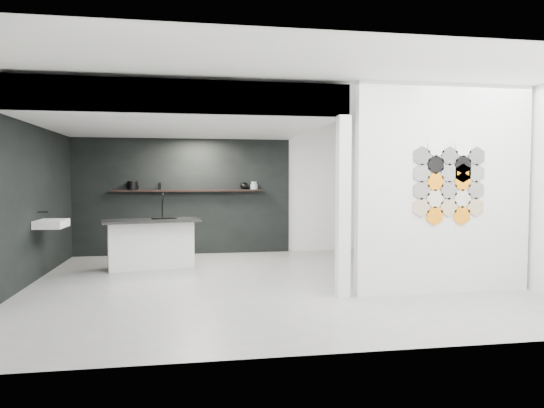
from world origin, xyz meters
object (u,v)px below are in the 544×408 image
Objects in this scene: kettle at (244,186)px; glass_vase at (254,185)px; utensil_cup at (137,187)px; partition_panel at (444,189)px; stockpot at (132,185)px; bottle_dark at (160,186)px; kitchen_island at (151,243)px; glass_bowl at (254,187)px; wall_basin at (52,224)px.

glass_vase is at bearing 8.83° from kettle.
glass_vase is at bearing 0.00° from utensil_cup.
partition_panel is at bearing -41.20° from utensil_cup.
stockpot is 1.49× the size of bottle_dark.
glass_vase reaches higher than kitchen_island.
kettle is (-2.27, 3.87, -0.01)m from partition_panel.
stockpot is 1.40× the size of glass_bowl.
bottle_dark is at bearing 135.78° from partition_panel.
kettle is at bearing 26.78° from kitchen_island.
wall_basin is at bearing -138.26° from kettle.
kettle is at bearing 180.00° from glass_vase.
wall_basin is 6.28× the size of utensil_cup.
stockpot is 0.53m from bottle_dark.
stockpot is 1.21× the size of kettle.
bottle_dark reaches higher than utensil_cup.
glass_bowl reaches higher than wall_basin.
partition_panel is 20.12× the size of bottle_dark.
kettle is at bearing 32.91° from wall_basin.
glass_bowl is at bearing 0.00° from bottle_dark.
kettle is 1.23× the size of bottle_dark.
glass_bowl is (1.97, 1.38, 0.94)m from kitchen_island.
utensil_cup is (-2.34, 0.00, -0.00)m from glass_bowl.
partition_panel is 13.53× the size of stockpot.
wall_basin is 3.79× the size of glass_vase.
partition_panel is at bearing -44.22° from bottle_dark.
bottle_dark is at bearing 180.00° from glass_vase.
bottle_dark is (-1.90, 0.00, 0.02)m from glass_bowl.
glass_vase is 1.90m from bottle_dark.
partition_panel is 5.54m from bottle_dark.
glass_vase is at bearing 23.86° from kitchen_island.
glass_vase reaches higher than kettle.
stockpot is at bearing 139.32° from partition_panel.
wall_basin is 4.00m from glass_bowl.
wall_basin is 1.63m from kitchen_island.
glass_bowl is 1.06× the size of bottle_dark.
glass_vase is (0.00, 0.00, 0.03)m from glass_bowl.
glass_bowl is 1.54× the size of utensil_cup.
kettle is at bearing 0.00° from utensil_cup.
kettle is at bearing 120.47° from partition_panel.
utensil_cup reaches higher than kitchen_island.
stockpot reaches higher than kitchen_island.
kitchen_island is at bearing -74.91° from utensil_cup.
glass_bowl is 1.90m from bottle_dark.
wall_basin is 4.07× the size of glass_bowl.
bottle_dark is at bearing 54.13° from wall_basin.
glass_bowl is at bearing 0.00° from utensil_cup.
kitchen_island is 2.59m from glass_vase.
utensil_cup is at bearing 93.94° from kitchen_island.
partition_panel is 4.48m from kettle.
glass_bowl is at bearing 31.35° from wall_basin.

